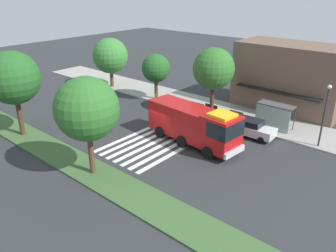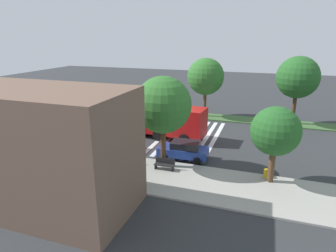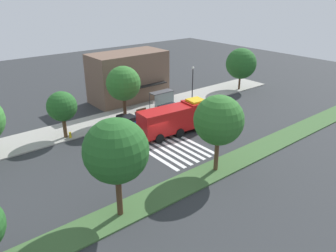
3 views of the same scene
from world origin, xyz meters
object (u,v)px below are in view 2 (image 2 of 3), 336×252
fire_truck (159,118)px  median_tree_west (298,78)px  parked_car_west (184,150)px  bench_west_of_shelter (165,164)px  sidewalk_tree_west (275,131)px  fire_hydrant (265,173)px  bus_stop_shelter (85,139)px  parked_car_mid (113,140)px  bench_near_shelter (128,159)px  median_tree_center (206,77)px  sidewalk_tree_center (163,105)px  street_lamp (45,113)px

fire_truck → median_tree_west: median_tree_west is taller
parked_car_west → bench_west_of_shelter: 2.91m
sidewalk_tree_west → fire_hydrant: (0.35, -0.50, -3.48)m
bus_stop_shelter → parked_car_west: bearing=-160.5°
bench_west_of_shelter → parked_car_mid: bearing=-24.5°
parked_car_west → fire_hydrant: size_ratio=6.29×
sidewalk_tree_west → parked_car_mid: bearing=-8.9°
parked_car_mid → bus_stop_shelter: bus_stop_shelter is taller
fire_truck → bench_near_shelter: fire_truck is taller
parked_car_west → bench_near_shelter: parked_car_west is taller
parked_car_mid → sidewalk_tree_west: (-14.09, 2.20, 3.09)m
fire_truck → median_tree_center: (-2.93, -9.25, 3.28)m
fire_truck → sidewalk_tree_center: (-3.04, 7.07, 3.19)m
median_tree_west → bench_near_shelter: bearing=51.3°
bus_stop_shelter → median_tree_center: 18.55m
fire_truck → sidewalk_tree_center: sidewalk_tree_center is taller
fire_truck → parked_car_mid: (2.78, 4.87, -1.14)m
parked_car_west → sidewalk_tree_west: sidewalk_tree_west is taller
bench_west_of_shelter → street_lamp: bearing=-4.7°
parked_car_mid → bench_west_of_shelter: parked_car_mid is taller
median_tree_center → bench_west_of_shelter: bearing=91.4°
median_tree_west → median_tree_center: (10.78, 0.00, -0.37)m
parked_car_west → sidewalk_tree_west: size_ratio=0.79×
parked_car_mid → bus_stop_shelter: bearing=67.0°
parked_car_west → parked_car_mid: (6.91, 0.00, 0.04)m
fire_truck → bench_west_of_shelter: 8.49m
fire_truck → parked_car_west: fire_truck is taller
fire_hydrant → bus_stop_shelter: bearing=4.3°
street_lamp → median_tree_center: bearing=-126.1°
fire_truck → fire_hydrant: size_ratio=13.56×
fire_truck → fire_hydrant: bearing=154.3°
fire_hydrant → street_lamp: bearing=0.3°
sidewalk_tree_center → median_tree_center: median_tree_center is taller
bench_west_of_shelter → median_tree_west: bearing=-121.5°
parked_car_west → street_lamp: (12.79, 1.80, 2.67)m
bench_near_shelter → street_lamp: 9.35m
parked_car_mid → bench_west_of_shelter: (-6.14, 2.80, -0.29)m
fire_truck → bus_stop_shelter: bearing=68.7°
sidewalk_tree_west → median_tree_center: (8.37, -16.31, 1.33)m
bench_near_shelter → fire_hydrant: bearing=-174.2°
fire_truck → bus_stop_shelter: fire_truck is taller
fire_truck → parked_car_west: size_ratio=2.16×
bus_stop_shelter → bench_near_shelter: (-4.00, -0.02, -1.30)m
median_tree_west → median_tree_center: bearing=0.0°
sidewalk_tree_west → median_tree_west: size_ratio=0.70×
median_tree_west → fire_hydrant: median_tree_west is taller
median_tree_west → parked_car_mid: bearing=40.6°
bench_near_shelter → street_lamp: street_lamp is taller
parked_car_west → median_tree_center: bearing=-88.1°
street_lamp → median_tree_center: median_tree_center is taller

